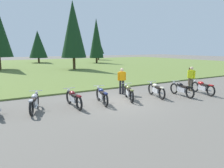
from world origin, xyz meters
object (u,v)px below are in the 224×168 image
(motorcycle_cream, at_px, (156,90))
(rider_in_hivis_vest, at_px, (122,79))
(motorcycle_navy, at_px, (102,95))
(motorcycle_black, at_px, (182,89))
(motorcycle_maroon, at_px, (74,98))
(motorcycle_red, at_px, (202,87))
(motorcycle_silver, at_px, (34,102))
(rider_near_row_end, at_px, (191,77))
(trail_marker_post, at_px, (189,76))
(motorcycle_olive, at_px, (129,92))

(motorcycle_cream, bearing_deg, rider_in_hivis_vest, 126.70)
(motorcycle_navy, relative_size, motorcycle_black, 0.99)
(motorcycle_maroon, xyz_separation_m, motorcycle_red, (8.19, -1.33, 0.00))
(motorcycle_silver, distance_m, rider_in_hivis_vest, 5.73)
(motorcycle_maroon, height_order, rider_near_row_end, rider_near_row_end)
(trail_marker_post, bearing_deg, rider_near_row_end, -138.63)
(motorcycle_navy, bearing_deg, motorcycle_maroon, 175.71)
(motorcycle_olive, bearing_deg, motorcycle_black, -14.61)
(motorcycle_red, relative_size, trail_marker_post, 1.51)
(motorcycle_red, bearing_deg, motorcycle_navy, 169.65)
(motorcycle_silver, xyz_separation_m, rider_in_hivis_vest, (5.59, 1.13, 0.51))
(motorcycle_olive, relative_size, motorcycle_black, 0.95)
(motorcycle_black, height_order, rider_near_row_end, rider_near_row_end)
(motorcycle_silver, distance_m, rider_near_row_end, 10.26)
(motorcycle_olive, xyz_separation_m, rider_near_row_end, (5.16, -0.08, 0.51))
(rider_in_hivis_vest, bearing_deg, motorcycle_olive, -108.69)
(motorcycle_maroon, bearing_deg, motorcycle_red, -9.23)
(motorcycle_cream, bearing_deg, motorcycle_navy, 174.84)
(rider_near_row_end, bearing_deg, motorcycle_olive, 179.07)
(motorcycle_navy, height_order, motorcycle_red, same)
(motorcycle_cream, relative_size, rider_near_row_end, 1.23)
(motorcycle_olive, xyz_separation_m, rider_in_hivis_vest, (0.51, 1.51, 0.51))
(motorcycle_red, bearing_deg, trail_marker_post, 52.03)
(motorcycle_navy, height_order, trail_marker_post, trail_marker_post)
(motorcycle_red, xyz_separation_m, rider_in_hivis_vest, (-4.44, 2.67, 0.51))
(motorcycle_navy, relative_size, rider_in_hivis_vest, 1.24)
(motorcycle_silver, distance_m, motorcycle_cream, 6.94)
(trail_marker_post, bearing_deg, motorcycle_red, -127.97)
(motorcycle_silver, height_order, motorcycle_black, same)
(motorcycle_black, xyz_separation_m, rider_near_row_end, (1.81, 0.79, 0.51))
(motorcycle_navy, bearing_deg, motorcycle_silver, 174.51)
(motorcycle_silver, bearing_deg, motorcycle_black, -8.47)
(motorcycle_silver, distance_m, trail_marker_post, 12.35)
(motorcycle_silver, xyz_separation_m, trail_marker_post, (12.27, 1.33, 0.25))
(motorcycle_red, distance_m, trail_marker_post, 3.65)
(trail_marker_post, bearing_deg, motorcycle_cream, -159.80)
(motorcycle_red, xyz_separation_m, trail_marker_post, (2.24, 2.87, 0.25))
(motorcycle_olive, xyz_separation_m, motorcycle_cream, (1.84, -0.26, 0.00))
(rider_in_hivis_vest, height_order, rider_near_row_end, same)
(motorcycle_silver, bearing_deg, motorcycle_olive, -4.30)
(rider_in_hivis_vest, xyz_separation_m, trail_marker_post, (6.68, 0.20, -0.26))
(motorcycle_navy, distance_m, motorcycle_red, 6.77)
(motorcycle_silver, height_order, trail_marker_post, trail_marker_post)
(motorcycle_silver, distance_m, motorcycle_maroon, 1.85)
(motorcycle_maroon, relative_size, rider_in_hivis_vest, 1.26)
(motorcycle_red, distance_m, rider_near_row_end, 1.21)
(rider_near_row_end, bearing_deg, motorcycle_black, -156.49)
(rider_in_hivis_vest, distance_m, rider_near_row_end, 4.91)
(motorcycle_silver, height_order, motorcycle_navy, same)
(motorcycle_black, bearing_deg, motorcycle_navy, 169.57)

